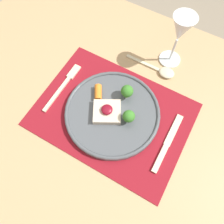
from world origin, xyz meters
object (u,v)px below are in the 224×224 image
object	(u,v)px
dinner_plate	(112,112)
spoon	(162,71)
knife	(166,146)
fork	(65,84)
wine_glass_near	(180,32)

from	to	relation	value
dinner_plate	spoon	world-z (taller)	dinner_plate
knife	spoon	bearing A→B (deg)	115.50
dinner_plate	fork	xyz separation A→B (m)	(-0.19, 0.02, -0.01)
knife	spoon	size ratio (longest dim) A/B	1.08
dinner_plate	spoon	xyz separation A→B (m)	(0.07, 0.23, -0.01)
knife	wine_glass_near	bearing A→B (deg)	110.09
dinner_plate	fork	distance (m)	0.19
knife	wine_glass_near	xyz separation A→B (m)	(-0.12, 0.30, 0.13)
dinner_plate	wine_glass_near	size ratio (longest dim) A/B	1.56
dinner_plate	knife	distance (m)	0.19
knife	fork	bearing A→B (deg)	174.39
fork	wine_glass_near	distance (m)	0.40
spoon	wine_glass_near	world-z (taller)	wine_glass_near
fork	wine_glass_near	bearing A→B (deg)	45.89
fork	knife	bearing A→B (deg)	-3.97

